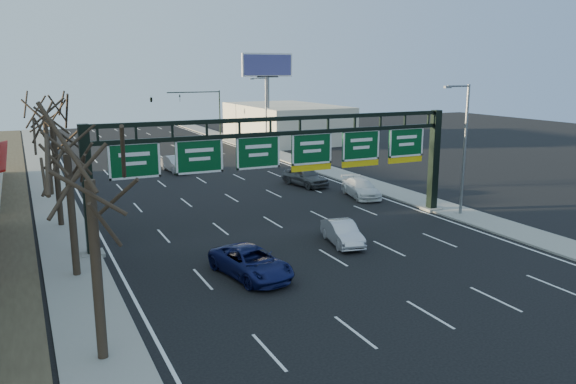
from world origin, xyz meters
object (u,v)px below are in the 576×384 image
car_blue_suv (251,262)px  car_white_wagon (361,188)px  sign_gantry (288,158)px  car_silver_sedan (342,233)px

car_blue_suv → car_white_wagon: bearing=30.4°
sign_gantry → car_blue_suv: size_ratio=4.79×
sign_gantry → car_silver_sedan: size_ratio=6.01×
car_silver_sedan → car_blue_suv: bearing=-148.1°
car_blue_suv → car_silver_sedan: size_ratio=1.25×
car_blue_suv → car_silver_sedan: 7.23m
sign_gantry → car_white_wagon: size_ratio=5.03×
car_blue_suv → car_white_wagon: size_ratio=1.05×
sign_gantry → car_white_wagon: sign_gantry is taller
car_white_wagon → car_blue_suv: bearing=-127.9°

